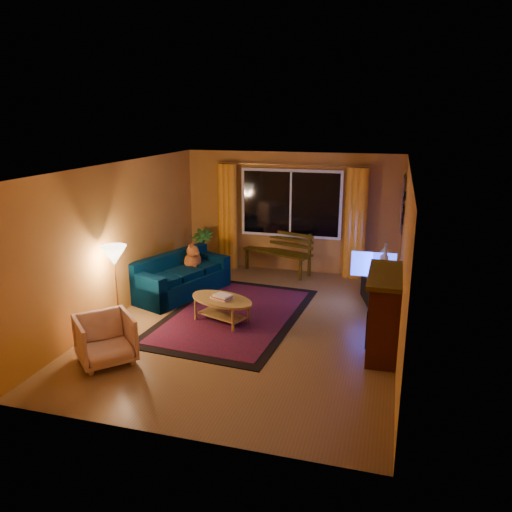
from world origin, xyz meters
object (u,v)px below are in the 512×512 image
(armchair, at_px, (105,337))
(coffee_table, at_px, (222,310))
(bench, at_px, (277,262))
(floor_lamp, at_px, (116,287))
(tv_console, at_px, (377,293))
(sofa, at_px, (182,275))

(armchair, bearing_deg, coffee_table, 11.96)
(bench, bearing_deg, coffee_table, -74.86)
(floor_lamp, xyz_separation_m, tv_console, (3.90, 2.01, -0.41))
(bench, xyz_separation_m, armchair, (-1.30, -4.49, 0.14))
(sofa, bearing_deg, floor_lamp, -83.30)
(floor_lamp, bearing_deg, bench, 62.14)
(coffee_table, height_order, tv_console, tv_console)
(floor_lamp, bearing_deg, coffee_table, 20.20)
(armchair, bearing_deg, floor_lamp, 66.92)
(floor_lamp, relative_size, coffee_table, 1.14)
(sofa, distance_m, armchair, 2.69)
(sofa, bearing_deg, armchair, -67.43)
(floor_lamp, bearing_deg, tv_console, 27.24)
(coffee_table, bearing_deg, bench, 84.92)
(coffee_table, bearing_deg, armchair, -122.03)
(bench, height_order, floor_lamp, floor_lamp)
(coffee_table, relative_size, tv_console, 1.01)
(armchair, height_order, coffee_table, armchair)
(bench, distance_m, floor_lamp, 3.83)
(bench, height_order, armchair, armchair)
(floor_lamp, xyz_separation_m, coffee_table, (1.53, 0.56, -0.44))
(armchair, xyz_separation_m, coffee_table, (1.06, 1.69, -0.16))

